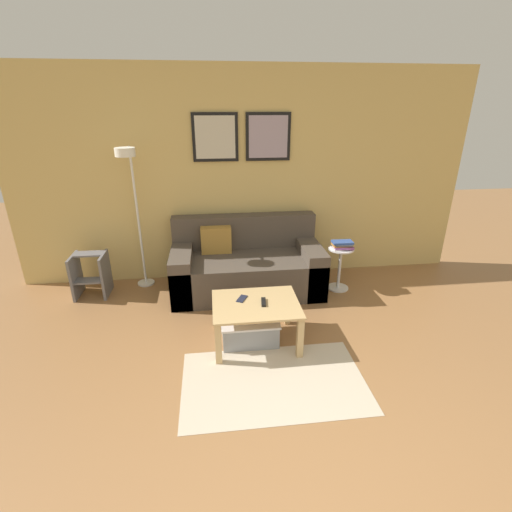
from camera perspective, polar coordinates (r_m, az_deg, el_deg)
name	(u,v)px	position (r m, az deg, el deg)	size (l,w,h in m)	color
wall_back	(244,177)	(4.65, -1.79, 12.02)	(5.60, 0.09, 2.55)	#D6B76B
area_rug	(274,381)	(3.22, 2.75, -18.71)	(1.50, 0.91, 0.01)	#C1B299
couch	(246,266)	(4.49, -1.51, -1.55)	(1.76, 0.88, 0.85)	#4C4238
coffee_table	(256,311)	(3.48, -0.02, -8.41)	(0.80, 0.62, 0.42)	tan
storage_bin	(250,330)	(3.61, -0.98, -11.26)	(0.54, 0.37, 0.24)	gray
floor_lamp	(131,188)	(4.38, -18.63, 9.93)	(0.21, 0.45, 1.70)	white
side_table	(340,265)	(4.59, 12.77, -1.32)	(0.30, 0.30, 0.53)	white
book_stack	(343,245)	(4.48, 13.18, 1.66)	(0.26, 0.20, 0.09)	silver
remote_control	(264,302)	(3.44, 1.17, -7.10)	(0.04, 0.15, 0.02)	black
cell_phone	(242,299)	(3.51, -2.19, -6.57)	(0.07, 0.14, 0.01)	#1E2338
step_stool	(91,274)	(4.77, -24.08, -2.53)	(0.37, 0.37, 0.51)	slate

